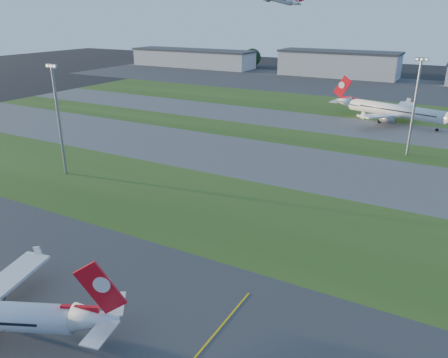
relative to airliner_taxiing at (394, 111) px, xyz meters
The scene contains 14 objects.
grass_strip_a 92.01m from the airliner_taxiing, 93.42° to the right, with size 300.00×34.00×0.01m, color #264517.
taxiway_a 59.16m from the airliner_taxiing, 95.34° to the right, with size 300.00×32.00×0.01m, color #515154.
grass_strip_b 34.48m from the airliner_taxiing, 99.24° to the right, with size 300.00×18.00×0.01m, color #264517.
taxiway_b 13.74m from the airliner_taxiing, 115.07° to the right, with size 300.00×26.00×0.01m, color #515154.
grass_strip_c 22.44m from the airliner_taxiing, 104.47° to the left, with size 300.00×40.00×0.01m, color #264517.
apron_far 81.58m from the airliner_taxiing, 93.86° to the left, with size 400.00×80.00×0.01m, color #333335.
airliner_taxiing is the anchor object (origin of this frame).
light_mast_west 110.35m from the airliner_taxiing, 123.40° to the right, with size 3.20×0.70×25.80m.
light_mast_centre 38.36m from the airliner_taxiing, 75.09° to the right, with size 3.20×0.70×25.80m.
hangar_far_west 191.21m from the airliner_taxiing, 144.41° to the left, with size 91.80×23.00×12.20m.
hangar_west 122.23m from the airliner_taxiing, 114.41° to the left, with size 71.40×23.00×15.20m.
tree_far_west 231.65m from the airliner_taxiing, 147.56° to the left, with size 11.00×11.00×12.00m.
tree_west 171.14m from the airliner_taxiing, 132.45° to the left, with size 12.10×12.10×13.20m.
tree_mid_west 124.90m from the airliner_taxiing, 101.77° to the left, with size 9.90×9.90×10.80m.
Camera 1 is at (26.69, -16.04, 36.38)m, focal length 35.00 mm.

